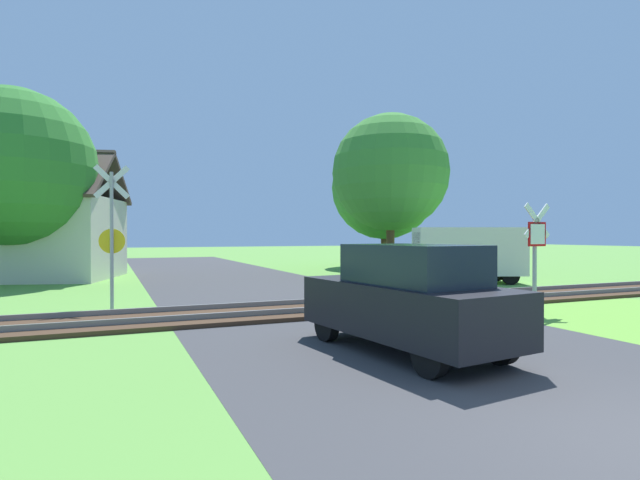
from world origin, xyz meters
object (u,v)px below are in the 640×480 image
tree_far (384,187)px  tree_right (390,173)px  crossing_sign_far (112,230)px  mail_truck (464,252)px  house (15,234)px  parked_car (407,298)px  stop_sign_near (536,247)px  tree_left (13,167)px

tree_far → tree_right: size_ratio=1.04×
crossing_sign_far → mail_truck: size_ratio=0.71×
house → tree_far: tree_far is taller
tree_far → parked_car: 23.09m
house → parked_car: bearing=-49.2°
stop_sign_near → mail_truck: stop_sign_near is taller
stop_sign_near → parked_car: stop_sign_near is taller
tree_right → tree_left: bearing=172.5°
stop_sign_near → tree_right: size_ratio=0.35×
crossing_sign_far → tree_right: bearing=34.1°
stop_sign_near → crossing_sign_far: 10.69m
stop_sign_near → crossing_sign_far: crossing_sign_far is taller
tree_right → house: bearing=164.6°
house → tree_left: (0.30, -2.39, 2.66)m
stop_sign_near → tree_left: tree_left is taller
house → tree_far: size_ratio=1.20×
crossing_sign_far → mail_truck: (13.15, 2.43, -0.82)m
house → tree_left: bearing=-66.5°
tree_right → parked_car: (-8.02, -13.87, -4.07)m
stop_sign_near → tree_left: 19.30m
tree_right → tree_far: bearing=62.5°
house → mail_truck: bearing=-11.7°
house → tree_left: 3.59m
mail_truck → house: bearing=85.0°
stop_sign_near → parked_car: 5.69m
stop_sign_near → mail_truck: size_ratio=0.52×
tree_far → mail_truck: size_ratio=1.55×
house → tree_right: size_ratio=1.25×
stop_sign_near → tree_left: (-13.21, 13.75, 2.98)m
crossing_sign_far → tree_right: (12.47, 7.02, 2.90)m
crossing_sign_far → parked_car: bearing=-52.2°
tree_right → parked_car: bearing=-120.0°
crossing_sign_far → tree_far: size_ratio=0.46×
crossing_sign_far → stop_sign_near: bearing=-20.8°
stop_sign_near → parked_car: size_ratio=0.65×
house → tree_left: size_ratio=1.25×
tree_left → tree_right: bearing=-7.5°
tree_left → tree_far: (19.15, 3.83, 0.28)m
stop_sign_near → tree_right: tree_right is taller
crossing_sign_far → mail_truck: 13.40m
tree_right → mail_truck: bearing=-81.7°
stop_sign_near → mail_truck: bearing=-120.2°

